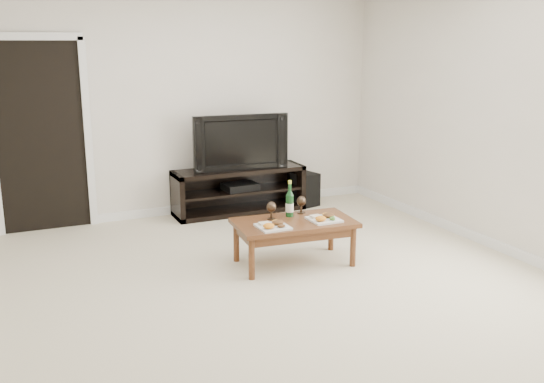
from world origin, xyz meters
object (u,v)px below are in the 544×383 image
(coffee_table, at_px, (294,242))
(subwoofer, at_px, (305,189))
(media_console, at_px, (239,190))
(television, at_px, (238,141))

(coffee_table, bearing_deg, subwoofer, 59.90)
(media_console, relative_size, coffee_table, 1.45)
(television, height_order, coffee_table, television)
(media_console, xyz_separation_m, subwoofer, (0.88, -0.05, -0.07))
(subwoofer, bearing_deg, television, 163.33)
(television, height_order, subwoofer, television)
(television, relative_size, coffee_table, 1.04)
(television, distance_m, coffee_table, 1.99)
(television, distance_m, subwoofer, 1.11)
(television, relative_size, subwoofer, 2.74)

